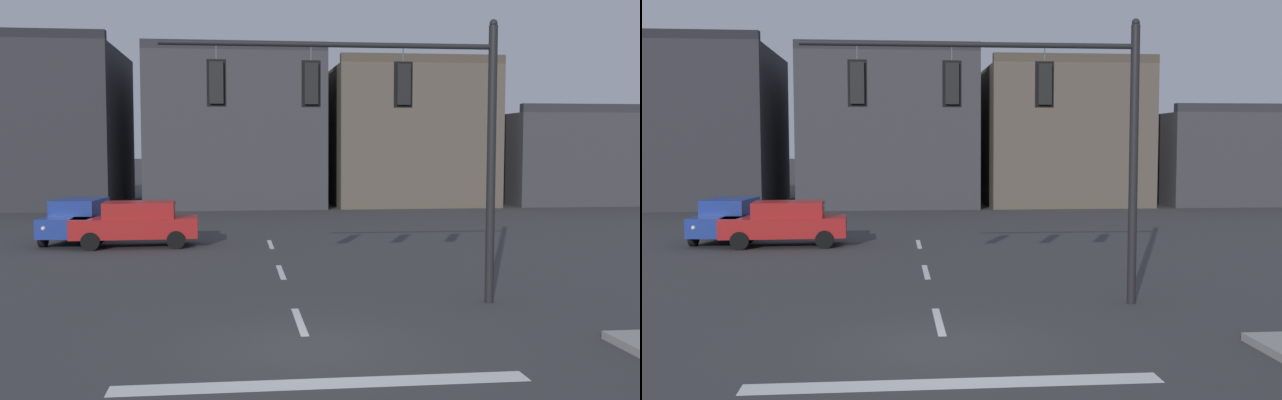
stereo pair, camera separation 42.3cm
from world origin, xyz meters
TOP-DOWN VIEW (x-y plane):
  - ground_plane at (0.00, 0.00)m, footprint 400.00×400.00m
  - stop_bar_paint at (0.00, -2.00)m, footprint 6.40×0.50m
  - lane_centreline at (0.00, 2.00)m, footprint 0.16×26.40m
  - signal_mast_near_side at (2.04, 3.37)m, footprint 7.52×0.38m
  - car_lot_nearside at (-7.12, 15.63)m, footprint 2.24×4.58m
  - car_lot_middle at (-4.79, 13.98)m, footprint 4.52×2.07m
  - building_row at (2.23, 33.89)m, footprint 41.65×12.67m

SIDE VIEW (x-z plane):
  - ground_plane at x=0.00m, z-range 0.00..0.00m
  - lane_centreline at x=0.00m, z-range 0.00..0.01m
  - stop_bar_paint at x=0.00m, z-range 0.00..0.01m
  - car_lot_nearside at x=-7.12m, z-range 0.05..1.66m
  - car_lot_middle at x=-4.79m, z-range 0.05..1.66m
  - building_row at x=2.23m, z-range -0.79..9.07m
  - signal_mast_near_side at x=2.04m, z-range 1.21..7.66m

